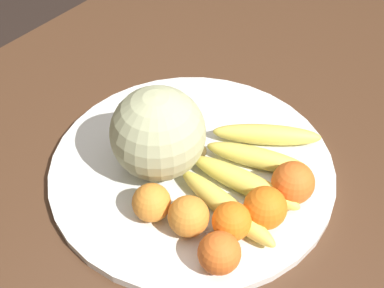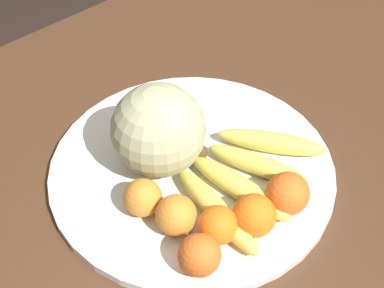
# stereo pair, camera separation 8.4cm
# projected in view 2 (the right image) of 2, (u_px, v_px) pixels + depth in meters

# --- Properties ---
(kitchen_table) EXTENTS (1.61, 1.17, 0.72)m
(kitchen_table) POSITION_uv_depth(u_px,v_px,m) (230.00, 198.00, 0.95)
(kitchen_table) COLOR #4C301E
(kitchen_table) RESTS_ON ground_plane
(fruit_bowl) EXTENTS (0.47, 0.47, 0.02)m
(fruit_bowl) POSITION_uv_depth(u_px,v_px,m) (192.00, 168.00, 0.89)
(fruit_bowl) COLOR white
(fruit_bowl) RESTS_ON kitchen_table
(melon) EXTENTS (0.15, 0.15, 0.15)m
(melon) POSITION_uv_depth(u_px,v_px,m) (158.00, 130.00, 0.83)
(melon) COLOR #B2B789
(melon) RESTS_ON fruit_bowl
(banana_bunch) EXTENTS (0.26, 0.22, 0.04)m
(banana_bunch) POSITION_uv_depth(u_px,v_px,m) (246.00, 175.00, 0.84)
(banana_bunch) COLOR #473819
(banana_bunch) RESTS_ON fruit_bowl
(orange_front_left) EXTENTS (0.06, 0.06, 0.06)m
(orange_front_left) POSITION_uv_depth(u_px,v_px,m) (254.00, 215.00, 0.77)
(orange_front_left) COLOR orange
(orange_front_left) RESTS_ON fruit_bowl
(orange_front_right) EXTENTS (0.06, 0.06, 0.06)m
(orange_front_right) POSITION_uv_depth(u_px,v_px,m) (176.00, 215.00, 0.77)
(orange_front_right) COLOR orange
(orange_front_right) RESTS_ON fruit_bowl
(orange_mid_center) EXTENTS (0.06, 0.06, 0.06)m
(orange_mid_center) POSITION_uv_depth(u_px,v_px,m) (143.00, 198.00, 0.80)
(orange_mid_center) COLOR orange
(orange_mid_center) RESTS_ON fruit_bowl
(orange_back_left) EXTENTS (0.06, 0.06, 0.06)m
(orange_back_left) POSITION_uv_depth(u_px,v_px,m) (199.00, 255.00, 0.72)
(orange_back_left) COLOR orange
(orange_back_left) RESTS_ON fruit_bowl
(orange_back_right) EXTENTS (0.07, 0.07, 0.07)m
(orange_back_right) POSITION_uv_depth(u_px,v_px,m) (288.00, 193.00, 0.80)
(orange_back_right) COLOR orange
(orange_back_right) RESTS_ON fruit_bowl
(orange_top_small) EXTENTS (0.06, 0.06, 0.06)m
(orange_top_small) POSITION_uv_depth(u_px,v_px,m) (218.00, 225.00, 0.76)
(orange_top_small) COLOR orange
(orange_top_small) RESTS_ON fruit_bowl
(produce_tag) EXTENTS (0.09, 0.07, 0.00)m
(produce_tag) POSITION_uv_depth(u_px,v_px,m) (217.00, 220.00, 0.80)
(produce_tag) COLOR white
(produce_tag) RESTS_ON fruit_bowl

